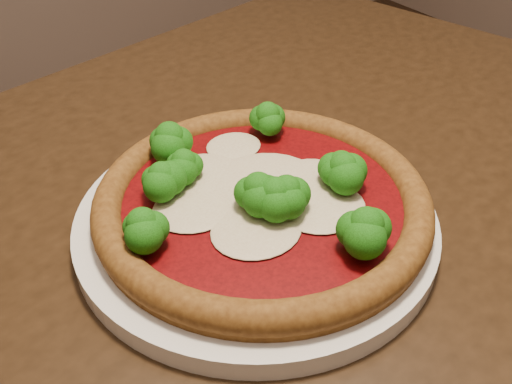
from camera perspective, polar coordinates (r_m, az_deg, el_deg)
dining_table at (r=0.56m, az=3.82°, el=-11.96°), size 1.28×1.11×0.75m
plate at (r=0.50m, az=0.00°, el=-2.84°), size 0.31×0.31×0.02m
pizza at (r=0.48m, az=0.47°, el=-0.41°), size 0.29×0.29×0.06m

